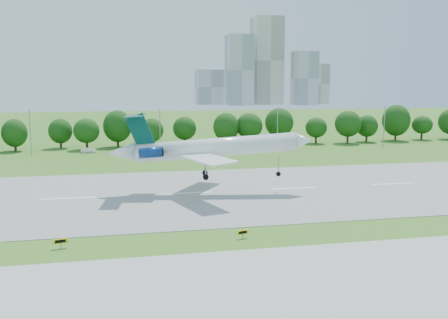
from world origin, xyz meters
TOP-DOWN VIEW (x-y plane):
  - ground at (0.00, 0.00)m, footprint 600.00×600.00m
  - runway at (0.00, 25.00)m, footprint 400.00×45.00m
  - taxiway at (0.00, -18.00)m, footprint 400.00×23.00m
  - tree_line at (0.00, 92.00)m, footprint 288.40×8.40m
  - light_poles at (-2.50, 82.00)m, footprint 175.90×0.25m
  - skyline at (100.16, 390.61)m, footprint 127.00×52.00m
  - airliner at (-16.51, 25.24)m, footprint 35.80×25.80m
  - taxi_sign_left at (-38.39, -1.34)m, footprint 1.65×0.56m
  - taxi_sign_centre at (-16.55, -2.03)m, footprint 1.51×0.52m
  - service_vehicle_a at (-40.12, 82.72)m, footprint 3.94×1.57m
  - service_vehicle_b at (-13.66, 73.99)m, footprint 4.25×2.25m

SIDE VIEW (x-z plane):
  - ground at x=0.00m, z-range 0.00..0.00m
  - runway at x=0.00m, z-range 0.00..0.08m
  - taxiway at x=0.00m, z-range 0.00..0.08m
  - service_vehicle_a at x=-40.12m, z-range 0.00..1.27m
  - service_vehicle_b at x=-13.66m, z-range 0.00..1.38m
  - taxi_sign_centre at x=-16.55m, z-range 0.25..1.31m
  - taxi_sign_left at x=-38.39m, z-range 0.28..1.44m
  - tree_line at x=0.00m, z-range 0.99..11.39m
  - light_poles at x=-2.50m, z-range 0.24..12.43m
  - airliner at x=-16.51m, z-range 2.29..13.87m
  - skyline at x=100.16m, z-range -9.54..70.46m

